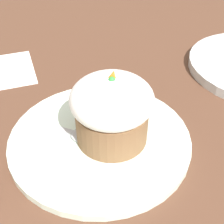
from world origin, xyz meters
TOP-DOWN VIEW (x-y plane):
  - ground_plane at (0.00, 0.00)m, footprint 4.00×4.00m
  - dessert_plate at (0.00, 0.00)m, footprint 0.25×0.25m
  - carrot_cake at (0.00, -0.02)m, footprint 0.11×0.11m
  - spoon at (-0.00, 0.04)m, footprint 0.05×0.11m
  - paper_napkin at (0.17, 0.21)m, footprint 0.16×0.15m

SIDE VIEW (x-z plane):
  - ground_plane at x=0.00m, z-range 0.00..0.00m
  - paper_napkin at x=0.17m, z-range 0.00..0.00m
  - dessert_plate at x=0.00m, z-range 0.00..0.01m
  - spoon at x=0.00m, z-range 0.01..0.02m
  - carrot_cake at x=0.00m, z-range 0.01..0.11m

